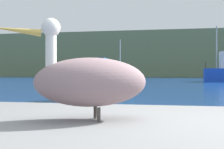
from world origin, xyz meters
TOP-DOWN VIEW (x-y plane):
  - hillside_backdrop at (0.00, 63.52)m, footprint 140.00×11.71m
  - pelican at (-1.08, -0.22)m, footprint 1.30×0.84m
  - fishing_boat_teal at (-8.92, 34.52)m, footprint 7.79×3.16m
  - mooring_buoy at (-4.05, 7.09)m, footprint 0.74×0.74m

SIDE VIEW (x-z plane):
  - mooring_buoy at x=-4.05m, z-range 0.00..0.74m
  - pelican at x=-1.08m, z-range 0.49..1.35m
  - fishing_boat_teal at x=-8.92m, z-range -1.58..3.56m
  - hillside_backdrop at x=0.00m, z-range 0.00..9.61m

